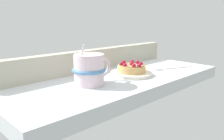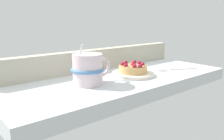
{
  "view_description": "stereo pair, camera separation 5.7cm",
  "coord_description": "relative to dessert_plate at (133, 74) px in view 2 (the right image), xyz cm",
  "views": [
    {
      "loc": [
        -53.29,
        -51.43,
        18.8
      ],
      "look_at": [
        -4.25,
        -1.2,
        3.04
      ],
      "focal_mm": 37.43,
      "sensor_mm": 36.0,
      "label": 1
    },
    {
      "loc": [
        -49.05,
        -55.25,
        18.8
      ],
      "look_at": [
        -4.25,
        -1.2,
        3.04
      ],
      "focal_mm": 37.43,
      "sensor_mm": 36.0,
      "label": 2
    }
  ],
  "objects": [
    {
      "name": "ground_plane",
      "position": [
        -4.43,
        1.61,
        -2.54
      ],
      "size": [
        78.08,
        30.98,
        4.06
      ],
      "primitive_type": "cube",
      "color": "silver"
    },
    {
      "name": "coffee_mug",
      "position": [
        -17.13,
        0.82,
        3.92
      ],
      "size": [
        12.98,
        9.69,
        11.72
      ],
      "color": "silver",
      "rests_on": "ground_plane"
    },
    {
      "name": "window_rail_back",
      "position": [
        -4.43,
        15.3,
        3.25
      ],
      "size": [
        76.52,
        3.6,
        7.52
      ],
      "primitive_type": "cube",
      "color": "#B2AD99",
      "rests_on": "ground_plane"
    },
    {
      "name": "raspberry_tart",
      "position": [
        0.0,
        0.0,
        1.94
      ],
      "size": [
        9.42,
        9.42,
        3.53
      ],
      "color": "tan",
      "rests_on": "dessert_plate"
    },
    {
      "name": "dessert_plate",
      "position": [
        0.0,
        0.0,
        0.0
      ],
      "size": [
        13.88,
        13.88,
        1.09
      ],
      "color": "silver",
      "rests_on": "ground_plane"
    },
    {
      "name": "dessert_fork",
      "position": [
        19.24,
        -4.34,
        -0.21
      ],
      "size": [
        16.03,
        7.72,
        0.6
      ],
      "color": "silver",
      "rests_on": "ground_plane"
    }
  ]
}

